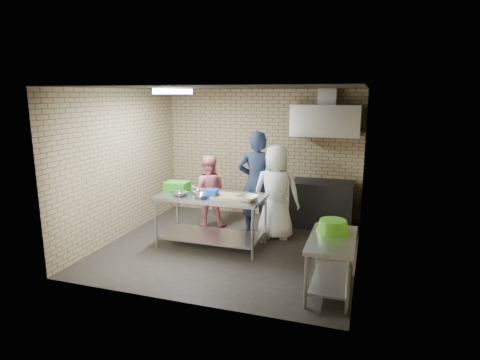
{
  "coord_description": "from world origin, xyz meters",
  "views": [
    {
      "loc": [
        2.19,
        -6.22,
        2.61
      ],
      "look_at": [
        0.1,
        0.2,
        1.15
      ],
      "focal_mm": 30.1,
      "sensor_mm": 36.0,
      "label": 1
    }
  ],
  "objects_px": {
    "green_basin": "(333,226)",
    "bottle_red": "(329,123)",
    "side_counter": "(331,265)",
    "man_navy": "(256,183)",
    "green_crate": "(177,186)",
    "woman_white": "(276,192)",
    "woman_pink": "(208,191)",
    "stove": "(322,204)",
    "prep_table": "(211,221)",
    "blue_tub": "(212,193)"
  },
  "relations": [
    {
      "from": "green_crate",
      "to": "man_navy",
      "type": "relative_size",
      "value": 0.21
    },
    {
      "from": "woman_pink",
      "to": "woman_white",
      "type": "distance_m",
      "value": 1.45
    },
    {
      "from": "bottle_red",
      "to": "stove",
      "type": "bearing_deg",
      "value": -101.77
    },
    {
      "from": "stove",
      "to": "man_navy",
      "type": "bearing_deg",
      "value": -144.05
    },
    {
      "from": "green_crate",
      "to": "green_basin",
      "type": "height_order",
      "value": "green_crate"
    },
    {
      "from": "man_navy",
      "to": "blue_tub",
      "type": "bearing_deg",
      "value": 49.57
    },
    {
      "from": "green_crate",
      "to": "woman_pink",
      "type": "relative_size",
      "value": 0.28
    },
    {
      "from": "bottle_red",
      "to": "woman_pink",
      "type": "height_order",
      "value": "bottle_red"
    },
    {
      "from": "woman_pink",
      "to": "woman_white",
      "type": "xyz_separation_m",
      "value": [
        1.42,
        -0.25,
        0.15
      ]
    },
    {
      "from": "prep_table",
      "to": "blue_tub",
      "type": "xyz_separation_m",
      "value": [
        0.05,
        -0.1,
        0.52
      ]
    },
    {
      "from": "stove",
      "to": "woman_white",
      "type": "relative_size",
      "value": 0.69
    },
    {
      "from": "side_counter",
      "to": "bottle_red",
      "type": "relative_size",
      "value": 6.67
    },
    {
      "from": "side_counter",
      "to": "man_navy",
      "type": "distance_m",
      "value": 2.57
    },
    {
      "from": "blue_tub",
      "to": "woman_pink",
      "type": "xyz_separation_m",
      "value": [
        -0.51,
        1.08,
        -0.26
      ]
    },
    {
      "from": "stove",
      "to": "woman_white",
      "type": "bearing_deg",
      "value": -126.16
    },
    {
      "from": "blue_tub",
      "to": "bottle_red",
      "type": "distance_m",
      "value": 2.86
    },
    {
      "from": "green_basin",
      "to": "bottle_red",
      "type": "height_order",
      "value": "bottle_red"
    },
    {
      "from": "green_crate",
      "to": "side_counter",
      "type": "bearing_deg",
      "value": -22.26
    },
    {
      "from": "blue_tub",
      "to": "green_crate",
      "type": "bearing_deg",
      "value": 163.65
    },
    {
      "from": "side_counter",
      "to": "blue_tub",
      "type": "relative_size",
      "value": 5.95
    },
    {
      "from": "green_crate",
      "to": "bottle_red",
      "type": "distance_m",
      "value": 3.22
    },
    {
      "from": "woman_white",
      "to": "woman_pink",
      "type": "bearing_deg",
      "value": -14.82
    },
    {
      "from": "side_counter",
      "to": "stove",
      "type": "relative_size",
      "value": 1.0
    },
    {
      "from": "bottle_red",
      "to": "woman_white",
      "type": "bearing_deg",
      "value": -122.14
    },
    {
      "from": "side_counter",
      "to": "prep_table",
      "type": "bearing_deg",
      "value": 154.01
    },
    {
      "from": "stove",
      "to": "woman_pink",
      "type": "distance_m",
      "value": 2.28
    },
    {
      "from": "stove",
      "to": "man_navy",
      "type": "relative_size",
      "value": 0.62
    },
    {
      "from": "stove",
      "to": "green_basin",
      "type": "distance_m",
      "value": 2.57
    },
    {
      "from": "man_navy",
      "to": "bottle_red",
      "type": "bearing_deg",
      "value": -151.54
    },
    {
      "from": "blue_tub",
      "to": "stove",
      "type": "bearing_deg",
      "value": 47.91
    },
    {
      "from": "side_counter",
      "to": "green_crate",
      "type": "distance_m",
      "value": 3.12
    },
    {
      "from": "prep_table",
      "to": "stove",
      "type": "bearing_deg",
      "value": 45.42
    },
    {
      "from": "green_basin",
      "to": "man_navy",
      "type": "height_order",
      "value": "man_navy"
    },
    {
      "from": "woman_white",
      "to": "blue_tub",
      "type": "bearing_deg",
      "value": 37.22
    },
    {
      "from": "stove",
      "to": "green_basin",
      "type": "height_order",
      "value": "green_basin"
    },
    {
      "from": "green_basin",
      "to": "bottle_red",
      "type": "relative_size",
      "value": 2.56
    },
    {
      "from": "blue_tub",
      "to": "woman_pink",
      "type": "distance_m",
      "value": 1.22
    },
    {
      "from": "prep_table",
      "to": "blue_tub",
      "type": "relative_size",
      "value": 9.0
    },
    {
      "from": "blue_tub",
      "to": "bottle_red",
      "type": "height_order",
      "value": "bottle_red"
    },
    {
      "from": "bottle_red",
      "to": "side_counter",
      "type": "bearing_deg",
      "value": -82.38
    },
    {
      "from": "blue_tub",
      "to": "woman_white",
      "type": "bearing_deg",
      "value": 42.08
    },
    {
      "from": "prep_table",
      "to": "green_crate",
      "type": "relative_size",
      "value": 4.5
    },
    {
      "from": "blue_tub",
      "to": "green_basin",
      "type": "relative_size",
      "value": 0.44
    },
    {
      "from": "side_counter",
      "to": "woman_white",
      "type": "xyz_separation_m",
      "value": [
        -1.17,
        1.77,
        0.49
      ]
    },
    {
      "from": "green_crate",
      "to": "woman_white",
      "type": "relative_size",
      "value": 0.23
    },
    {
      "from": "stove",
      "to": "green_basin",
      "type": "bearing_deg",
      "value": -80.24
    },
    {
      "from": "prep_table",
      "to": "green_basin",
      "type": "xyz_separation_m",
      "value": [
        2.11,
        -0.79,
        0.38
      ]
    },
    {
      "from": "side_counter",
      "to": "man_navy",
      "type": "height_order",
      "value": "man_navy"
    },
    {
      "from": "woman_pink",
      "to": "prep_table",
      "type": "bearing_deg",
      "value": 99.94
    },
    {
      "from": "bottle_red",
      "to": "prep_table",
      "type": "bearing_deg",
      "value": -131.66
    }
  ]
}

